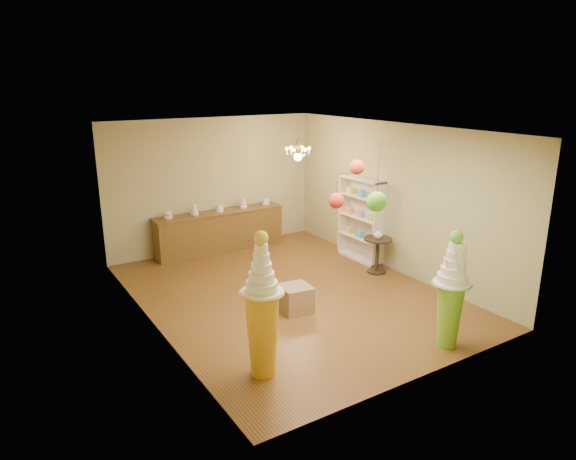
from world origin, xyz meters
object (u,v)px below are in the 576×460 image
pedestal_green (450,300)px  round_table (377,250)px  sideboard (220,230)px  pedestal_orange (262,321)px

pedestal_green → round_table: 3.06m
sideboard → round_table: sideboard is taller
pedestal_orange → round_table: 4.34m
pedestal_orange → sideboard: size_ratio=0.66×
pedestal_orange → sideboard: (1.71, 5.03, -0.29)m
pedestal_green → sideboard: (-0.96, 5.82, -0.26)m
sideboard → round_table: size_ratio=4.16×
pedestal_orange → sideboard: bearing=71.2°
pedestal_green → pedestal_orange: (-2.68, 0.79, 0.03)m
pedestal_green → sideboard: bearing=99.4°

